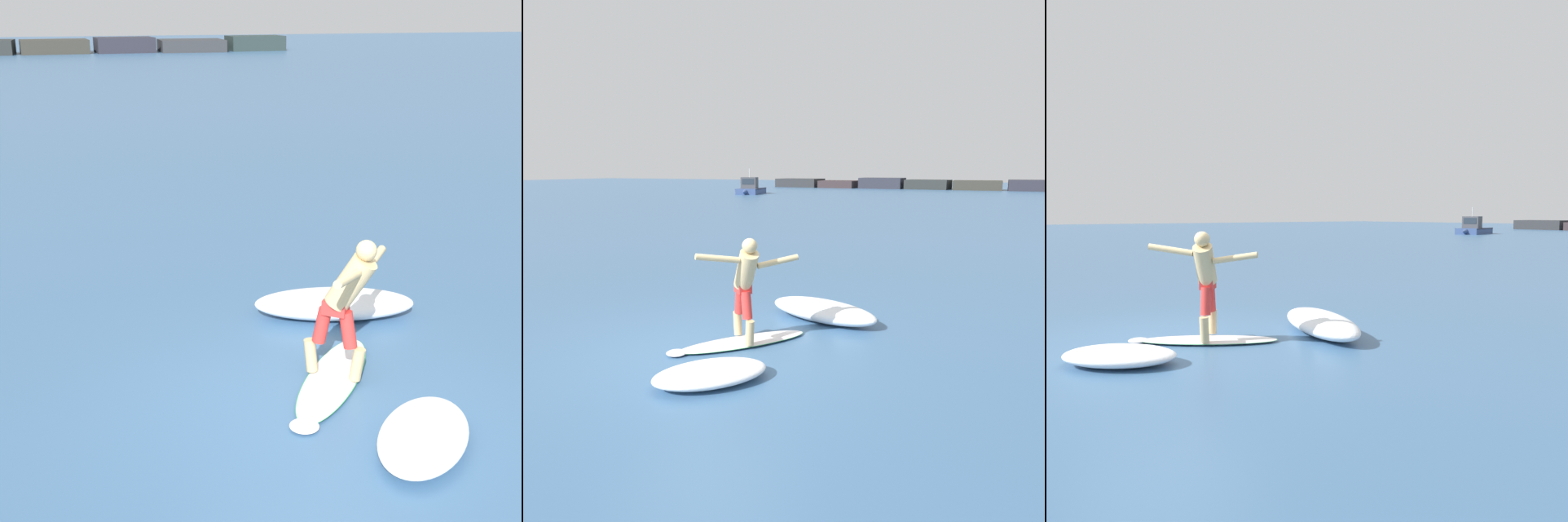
{
  "view_description": "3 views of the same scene",
  "coord_description": "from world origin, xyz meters",
  "views": [
    {
      "loc": [
        -2.4,
        -6.08,
        3.94
      ],
      "look_at": [
        -0.06,
        2.31,
        0.88
      ],
      "focal_mm": 50.0,
      "sensor_mm": 36.0,
      "label": 1
    },
    {
      "loc": [
        4.13,
        -5.83,
        2.66
      ],
      "look_at": [
        0.64,
        1.37,
        1.2
      ],
      "focal_mm": 35.0,
      "sensor_mm": 36.0,
      "label": 2
    },
    {
      "loc": [
        7.15,
        -2.81,
        1.92
      ],
      "look_at": [
        0.46,
        2.38,
        1.14
      ],
      "focal_mm": 35.0,
      "sensor_mm": 36.0,
      "label": 3
    }
  ],
  "objects": [
    {
      "name": "wave_foam_at_tail",
      "position": [
        0.67,
        -0.81,
        0.12
      ],
      "size": [
        1.57,
        1.64,
        0.24
      ],
      "color": "white",
      "rests_on": "ground"
    },
    {
      "name": "rock_jetty_breakwater",
      "position": [
        -5.79,
        62.0,
        0.6
      ],
      "size": [
        47.97,
        4.79,
        1.4
      ],
      "color": "#2B2C2F",
      "rests_on": "ground"
    },
    {
      "name": "fishing_boat_near_jetty",
      "position": [
        -22.67,
        41.36,
        0.53
      ],
      "size": [
        3.36,
        5.85,
        2.64
      ],
      "color": "#334877",
      "rests_on": "ground"
    },
    {
      "name": "surfboard",
      "position": [
        0.29,
        0.59,
        0.03
      ],
      "size": [
        1.69,
        2.06,
        0.2
      ],
      "color": "white",
      "rests_on": "ground"
    },
    {
      "name": "surfer",
      "position": [
        0.41,
        0.54,
        1.02
      ],
      "size": [
        1.08,
        1.27,
        1.62
      ],
      "color": "tan",
      "rests_on": "surfboard"
    },
    {
      "name": "ground_plane",
      "position": [
        0.0,
        0.0,
        0.0
      ],
      "size": [
        200.0,
        200.0,
        0.0
      ],
      "primitive_type": "plane",
      "color": "#3C638B"
    },
    {
      "name": "wave_foam_at_nose",
      "position": [
        0.96,
        2.29,
        0.18
      ],
      "size": [
        2.27,
        1.29,
        0.36
      ],
      "color": "white",
      "rests_on": "ground"
    }
  ]
}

